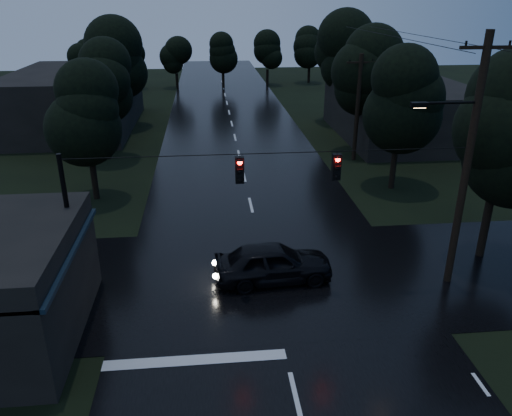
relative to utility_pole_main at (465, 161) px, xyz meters
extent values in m
cube|color=black|center=(-7.41, 19.00, -5.26)|extent=(12.00, 120.00, 0.02)
cube|color=black|center=(-7.41, 1.00, -5.26)|extent=(60.00, 9.00, 0.02)
cube|color=black|center=(-14.41, -2.00, -2.06)|extent=(0.30, 7.00, 0.15)
cylinder|color=black|center=(-14.61, -5.00, -3.76)|extent=(0.10, 0.10, 3.00)
cylinder|color=black|center=(-14.61, 1.00, -3.76)|extent=(0.10, 0.10, 3.00)
cube|color=#EDD35E|center=(-14.46, -3.50, -2.76)|extent=(0.06, 1.60, 0.50)
cube|color=#EDD35E|center=(-14.46, -0.80, -2.76)|extent=(0.06, 1.20, 0.50)
cube|color=black|center=(6.59, 23.00, -3.06)|extent=(10.00, 14.00, 4.40)
cube|color=black|center=(-21.41, 29.00, -2.76)|extent=(10.00, 16.00, 5.00)
cylinder|color=black|center=(0.09, 0.00, -0.26)|extent=(0.30, 0.30, 10.00)
cube|color=black|center=(0.09, 0.00, 4.14)|extent=(2.00, 0.12, 0.12)
cylinder|color=black|center=(-1.01, 0.00, 2.24)|extent=(2.20, 0.10, 0.10)
cube|color=black|center=(-2.11, 0.00, 2.19)|extent=(0.60, 0.25, 0.18)
cube|color=#FFB266|center=(-2.11, 0.00, 2.09)|extent=(0.45, 0.18, 0.03)
cylinder|color=black|center=(0.89, 17.00, -1.51)|extent=(0.30, 0.30, 7.50)
cube|color=black|center=(0.89, 17.00, 1.64)|extent=(2.00, 0.12, 0.12)
cylinder|color=black|center=(-14.91, 0.00, -2.26)|extent=(0.18, 0.18, 6.00)
cylinder|color=black|center=(-7.41, 0.00, 0.54)|extent=(15.00, 0.03, 0.03)
cube|color=black|center=(-8.61, 0.00, -0.06)|extent=(0.32, 0.25, 1.00)
sphere|color=#FF0C07|center=(-8.61, -0.15, -0.06)|extent=(0.18, 0.18, 0.18)
cube|color=black|center=(-5.01, 0.00, -0.06)|extent=(0.32, 0.25, 1.00)
sphere|color=#FF0C07|center=(-5.01, -0.15, -0.06)|extent=(0.18, 0.18, 0.18)
cylinder|color=black|center=(2.59, 2.00, -3.86)|extent=(0.36, 0.36, 2.80)
sphere|color=black|center=(2.59, 2.00, -0.46)|extent=(4.48, 4.48, 4.48)
sphere|color=black|center=(2.59, 2.00, 0.74)|extent=(4.48, 4.48, 4.48)
sphere|color=black|center=(2.59, 2.00, 1.94)|extent=(4.48, 4.48, 4.48)
cylinder|color=black|center=(-16.41, 11.00, -4.03)|extent=(0.36, 0.36, 2.45)
sphere|color=black|center=(-16.41, 11.00, -1.06)|extent=(3.92, 3.92, 3.92)
sphere|color=black|center=(-16.41, 11.00, -0.01)|extent=(3.92, 3.92, 3.92)
sphere|color=black|center=(-16.41, 11.00, 1.04)|extent=(3.92, 3.92, 3.92)
cylinder|color=black|center=(-17.01, 19.00, -3.95)|extent=(0.36, 0.36, 2.62)
sphere|color=black|center=(-17.01, 19.00, -0.76)|extent=(4.20, 4.20, 4.20)
sphere|color=black|center=(-17.01, 19.00, 0.37)|extent=(4.20, 4.20, 4.20)
sphere|color=black|center=(-17.01, 19.00, 1.49)|extent=(4.20, 4.20, 4.20)
cylinder|color=black|center=(-17.61, 29.00, -3.86)|extent=(0.36, 0.36, 2.80)
sphere|color=black|center=(-17.61, 29.00, -0.46)|extent=(4.48, 4.48, 4.48)
sphere|color=black|center=(-17.61, 29.00, 0.74)|extent=(4.48, 4.48, 4.48)
sphere|color=black|center=(-17.61, 29.00, 1.94)|extent=(4.48, 4.48, 4.48)
cylinder|color=black|center=(1.59, 11.00, -3.95)|extent=(0.36, 0.36, 2.62)
sphere|color=black|center=(1.59, 11.00, -0.76)|extent=(4.20, 4.20, 4.20)
sphere|color=black|center=(1.59, 11.00, 0.37)|extent=(4.20, 4.20, 4.20)
sphere|color=black|center=(1.59, 11.00, 1.49)|extent=(4.20, 4.20, 4.20)
cylinder|color=black|center=(2.19, 19.00, -3.86)|extent=(0.36, 0.36, 2.80)
sphere|color=black|center=(2.19, 19.00, -0.46)|extent=(4.48, 4.48, 4.48)
sphere|color=black|center=(2.19, 19.00, 0.74)|extent=(4.48, 4.48, 4.48)
sphere|color=black|center=(2.19, 19.00, 1.94)|extent=(4.48, 4.48, 4.48)
cylinder|color=black|center=(2.79, 29.00, -3.77)|extent=(0.36, 0.36, 2.97)
sphere|color=black|center=(2.79, 29.00, -0.16)|extent=(4.76, 4.76, 4.76)
sphere|color=black|center=(2.79, 29.00, 1.12)|extent=(4.76, 4.76, 4.76)
sphere|color=black|center=(2.79, 29.00, 2.39)|extent=(4.76, 4.76, 4.76)
imported|color=black|center=(-7.21, 0.77, -4.42)|extent=(5.03, 2.30, 1.67)
camera|label=1|loc=(-9.73, -17.25, 5.77)|focal=35.00mm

